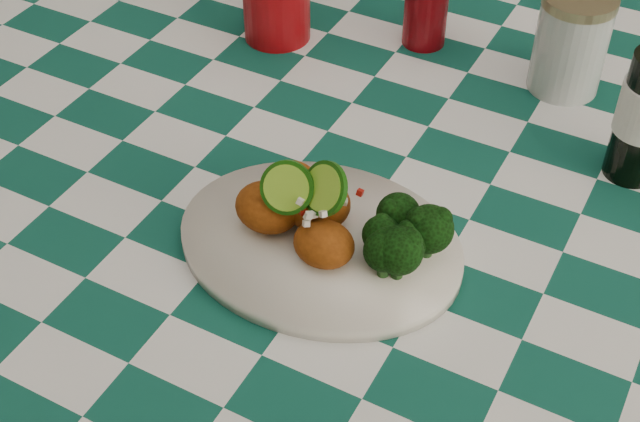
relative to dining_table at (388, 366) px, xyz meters
The scene contains 7 objects.
dining_table is the anchor object (origin of this frame).
plate 0.44m from the dining_table, 95.26° to the right, with size 0.30×0.23×0.02m, color silver, non-canonical shape.
fried_chicken_pile 0.49m from the dining_table, 97.71° to the right, with size 0.13×0.10×0.08m, color #92400E, non-canonical shape.
broccoli_side 0.48m from the dining_table, 68.26° to the right, with size 0.08×0.08×0.06m, color black, non-canonical shape.
ketchup_bottle 0.52m from the dining_table, 108.81° to the left, with size 0.06×0.06×0.13m, color #70050B, non-canonical shape.
mason_jar 0.52m from the dining_table, 62.37° to the left, with size 0.09×0.09×0.13m, color #B2BCBA, non-canonical shape.
wooden_chair_left 0.84m from the dining_table, 120.80° to the left, with size 0.43×0.45×0.95m, color #472814, non-canonical shape.
Camera 1 is at (0.29, -0.75, 1.44)m, focal length 50.00 mm.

